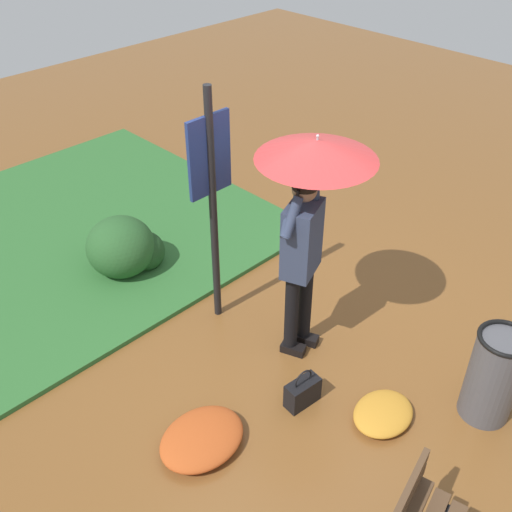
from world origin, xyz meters
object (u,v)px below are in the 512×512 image
(person_with_umbrella, at_px, (310,195))
(info_sign_post, at_px, (211,183))
(trash_bin, at_px, (494,376))
(handbag, at_px, (303,392))

(person_with_umbrella, height_order, info_sign_post, info_sign_post)
(person_with_umbrella, relative_size, info_sign_post, 0.89)
(person_with_umbrella, xyz_separation_m, info_sign_post, (-0.29, 0.84, -0.11))
(person_with_umbrella, height_order, trash_bin, person_with_umbrella)
(person_with_umbrella, bearing_deg, info_sign_post, 109.24)
(handbag, height_order, trash_bin, trash_bin)
(info_sign_post, bearing_deg, trash_bin, -73.66)
(info_sign_post, height_order, trash_bin, info_sign_post)
(info_sign_post, distance_m, handbag, 1.90)
(person_with_umbrella, relative_size, trash_bin, 2.45)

